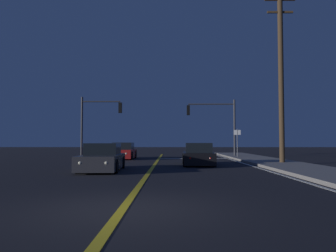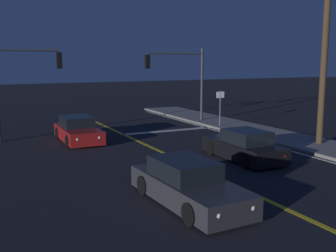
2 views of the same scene
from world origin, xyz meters
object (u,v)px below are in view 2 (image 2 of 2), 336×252
at_px(car_lead_oncoming_red, 78,131).
at_px(car_following_oncoming_charcoal, 188,185).
at_px(car_mid_block_black, 244,146).
at_px(utility_pole_right, 326,34).
at_px(street_sign_corner, 220,103).
at_px(traffic_signal_near_right, 181,73).
at_px(traffic_signal_far_left, 22,76).

bearing_deg(car_lead_oncoming_red, car_following_oncoming_charcoal, 93.38).
bearing_deg(car_following_oncoming_charcoal, car_mid_block_black, -144.67).
height_order(car_lead_oncoming_red, utility_pole_right, utility_pole_right).
bearing_deg(street_sign_corner, car_following_oncoming_charcoal, -127.62).
distance_m(car_following_oncoming_charcoal, car_mid_block_black, 6.30).
relative_size(utility_pole_right, street_sign_corner, 4.52).
relative_size(car_lead_oncoming_red, street_sign_corner, 1.77).
relative_size(car_following_oncoming_charcoal, utility_pole_right, 0.44).
distance_m(traffic_signal_near_right, utility_pole_right, 10.46).
height_order(car_following_oncoming_charcoal, car_lead_oncoming_red, same).
bearing_deg(traffic_signal_near_right, car_following_oncoming_charcoal, 62.39).
bearing_deg(car_mid_block_black, car_lead_oncoming_red, 128.21).
xyz_separation_m(car_lead_oncoming_red, street_sign_corner, (9.38, 0.24, 1.05)).
distance_m(car_mid_block_black, traffic_signal_far_left, 12.48).
bearing_deg(car_following_oncoming_charcoal, traffic_signal_near_right, -119.70).
bearing_deg(utility_pole_right, street_sign_corner, 101.21).
height_order(car_lead_oncoming_red, street_sign_corner, street_sign_corner).
relative_size(car_following_oncoming_charcoal, traffic_signal_near_right, 0.91).
bearing_deg(utility_pole_right, traffic_signal_far_left, 147.58).
bearing_deg(car_mid_block_black, street_sign_corner, 64.60).
xyz_separation_m(car_mid_block_black, utility_pole_right, (5.23, 0.57, 5.08)).
distance_m(car_mid_block_black, utility_pole_right, 7.31).
height_order(car_mid_block_black, traffic_signal_near_right, traffic_signal_near_right).
bearing_deg(traffic_signal_far_left, car_following_oncoming_charcoal, -76.47).
bearing_deg(utility_pole_right, traffic_signal_near_right, 105.71).
distance_m(utility_pole_right, street_sign_corner, 8.25).
relative_size(car_mid_block_black, street_sign_corner, 1.79).
bearing_deg(utility_pole_right, car_mid_block_black, -173.82).
bearing_deg(street_sign_corner, car_mid_block_black, -116.64).
distance_m(traffic_signal_far_left, utility_pole_right, 15.93).
distance_m(car_mid_block_black, traffic_signal_near_right, 11.11).
height_order(car_following_oncoming_charcoal, street_sign_corner, street_sign_corner).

